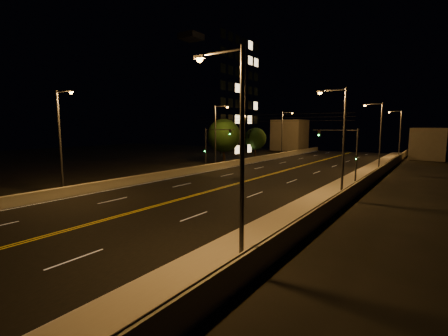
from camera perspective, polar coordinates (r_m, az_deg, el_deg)
The scene contains 23 objects.
road at distance 33.30m, azimuth -0.95°, elevation -3.66°, with size 18.00×120.00×0.02m, color black.
sidewalk at distance 28.65m, azimuth 17.18°, elevation -5.48°, with size 3.60×120.00×0.30m, color #9E9584.
curb at distance 29.23m, azimuth 13.65°, elevation -5.26°, with size 0.14×120.00×0.15m, color #9E9584.
parapet_wall at distance 28.10m, azimuth 20.46°, elevation -4.50°, with size 0.30×120.00×1.00m, color #A39E87.
jersey_barrier at distance 39.10m, azimuth -12.05°, elevation -1.50°, with size 0.45×120.00×0.95m, color #A39E87.
distant_building_right at distance 76.18m, azimuth 32.24°, elevation 3.67°, with size 6.00×10.00×6.13m, color gray.
distant_building_left at distance 90.97m, azimuth 11.48°, elevation 5.69°, with size 8.00×8.00×8.24m, color gray.
parapet_rail at distance 28.01m, azimuth 20.51°, elevation -3.44°, with size 0.06×0.06×120.00m, color black.
lane_markings at distance 33.24m, azimuth -1.02°, elevation -3.66°, with size 17.32×116.00×0.00m.
streetlight_0 at distance 13.62m, azimuth 2.24°, elevation 3.88°, with size 2.55×0.28×9.55m.
streetlight_1 at distance 29.35m, azimuth 19.85°, elevation 5.23°, with size 2.55×0.28×9.55m.
streetlight_2 at distance 48.74m, azimuth 25.54°, elevation 5.57°, with size 2.55×0.28×9.55m.
streetlight_3 at distance 72.92m, azimuth 28.37°, elevation 5.71°, with size 2.55×0.28×9.55m.
streetlight_4 at distance 32.88m, azimuth -26.69°, elevation 5.06°, with size 2.55×0.28×9.55m.
streetlight_5 at distance 49.72m, azimuth -1.29°, elevation 6.28°, with size 2.55×0.28×9.55m.
streetlight_6 at distance 71.64m, azimuth 10.37°, elevation 6.44°, with size 2.55×0.28×9.55m.
traffic_signal_right at distance 38.72m, azimuth 20.88°, elevation 3.17°, with size 5.11×0.31×6.14m.
traffic_signal_left at distance 46.67m, azimuth -2.28°, elevation 4.24°, with size 5.11×0.31×6.14m.
overhead_wires at distance 40.88m, azimuth 6.74°, elevation 8.72°, with size 22.00×0.03×0.83m.
building_tower at distance 70.17m, azimuth -5.67°, elevation 11.94°, with size 24.00×15.00×25.40m.
tree_0 at distance 55.56m, azimuth -0.05°, elevation 5.73°, with size 5.69×5.69×7.71m.
tree_1 at distance 61.65m, azimuth 0.12°, elevation 5.59°, with size 5.33×5.33×7.23m.
tree_2 at distance 67.96m, azimuth 5.52°, elevation 5.14°, with size 4.55×4.55×6.17m.
Camera 1 is at (18.65, -6.86, 6.27)m, focal length 26.00 mm.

